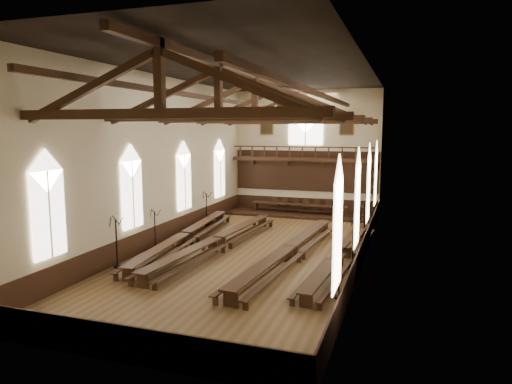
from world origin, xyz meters
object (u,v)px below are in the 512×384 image
candelabrum_left_near (117,252)px  candelabrum_right_mid (353,251)px  refectory_row_c (290,249)px  candelabrum_right_near (339,281)px  candelabrum_left_far (207,215)px  refectory_row_b (217,240)px  candelabrum_left_mid (155,237)px  refectory_row_d (342,254)px  high_table (298,205)px  candelabrum_right_far (364,227)px  refectory_row_a (185,236)px  dais (298,214)px

candelabrum_left_near → candelabrum_right_mid: bearing=20.0°
refectory_row_c → candelabrum_right_near: 5.76m
candelabrum_left_near → candelabrum_left_far: bearing=90.0°
refectory_row_b → candelabrum_left_mid: candelabrum_left_mid is taller
refectory_row_c → candelabrum_right_mid: bearing=-0.5°
refectory_row_d → candelabrum_right_near: size_ratio=5.59×
candelabrum_left_near → candelabrum_left_mid: candelabrum_left_near is taller
high_table → candelabrum_left_mid: (-5.37, -12.82, -0.09)m
refectory_row_b → candelabrum_right_near: bearing=-35.0°
candelabrum_right_far → high_table: bearing=133.5°
refectory_row_b → refectory_row_c: 4.49m
candelabrum_right_near → candelabrum_right_far: candelabrum_right_near is taller
refectory_row_c → refectory_row_a: bearing=170.3°
candelabrum_left_far → candelabrum_right_mid: candelabrum_right_mid is taller
high_table → candelabrum_left_near: (-5.37, -16.45, -0.01)m
dais → candelabrum_left_mid: (-5.37, -12.82, 0.62)m
dais → candelabrum_left_near: candelabrum_left_near is taller
refectory_row_b → refectory_row_d: refectory_row_b is taller
candelabrum_right_mid → candelabrum_left_far: bearing=149.2°
candelabrum_left_mid → candelabrum_right_far: bearing=31.4°
candelabrum_left_far → refectory_row_d: bearing=-30.6°
refectory_row_c → candelabrum_right_mid: (3.27, -0.03, 0.22)m
candelabrum_left_mid → candelabrum_right_near: (11.10, -4.31, 0.02)m
refectory_row_d → refectory_row_c: bearing=-172.4°
candelabrum_left_mid → candelabrum_left_far: candelabrum_left_far is taller
candelabrum_left_mid → candelabrum_right_far: (11.10, 6.77, -0.02)m
refectory_row_b → high_table: (1.98, 11.72, 0.26)m
refectory_row_a → candelabrum_left_near: candelabrum_left_near is taller
refectory_row_a → refectory_row_b: (2.34, -0.50, 0.00)m
refectory_row_d → high_table: bearing=113.3°
candelabrum_left_far → refectory_row_b: bearing=-60.3°
candelabrum_right_near → refectory_row_d: bearing=96.3°
refectory_row_c → candelabrum_right_near: bearing=-55.4°
candelabrum_left_near → candelabrum_right_far: candelabrum_left_near is taller
refectory_row_a → refectory_row_b: 2.39m
refectory_row_d → candelabrum_left_near: candelabrum_left_near is taller
refectory_row_a → high_table: (4.32, 11.22, 0.27)m
candelabrum_left_near → candelabrum_right_far: 15.21m
candelabrum_right_near → candelabrum_right_far: 11.08m
dais → candelabrum_left_near: 17.32m
refectory_row_d → candelabrum_left_far: size_ratio=5.59×
dais → candelabrum_left_mid: candelabrum_left_mid is taller
candelabrum_left_near → candelabrum_left_mid: 3.63m
candelabrum_right_far → refectory_row_b: bearing=-143.7°
candelabrum_left_far → candelabrum_right_far: (11.10, -0.27, -0.04)m
dais → refectory_row_d: bearing=-66.7°
candelabrum_right_far → candelabrum_left_far: bearing=178.6°
candelabrum_right_near → candelabrum_right_far: bearing=90.0°
candelabrum_right_mid → refectory_row_b: bearing=174.9°
refectory_row_a → candelabrum_left_far: candelabrum_left_far is taller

